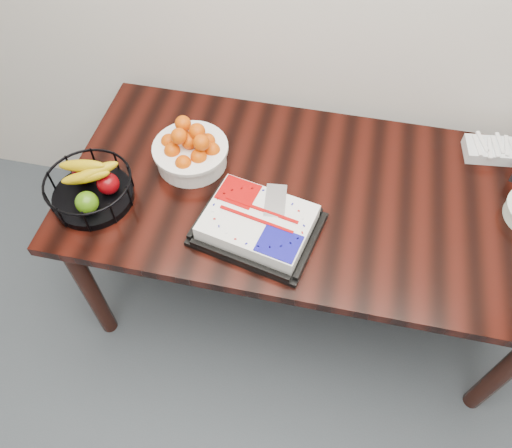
% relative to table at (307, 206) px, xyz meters
% --- Properties ---
extents(table, '(1.80, 0.90, 0.75)m').
position_rel_table_xyz_m(table, '(0.00, 0.00, 0.00)').
color(table, black).
rests_on(table, ground).
extents(cake_tray, '(0.46, 0.40, 0.08)m').
position_rel_table_xyz_m(cake_tray, '(-0.15, -0.21, 0.12)').
color(cake_tray, black).
rests_on(cake_tray, table).
extents(tangerine_bowl, '(0.28, 0.28, 0.18)m').
position_rel_table_xyz_m(tangerine_bowl, '(-0.46, 0.05, 0.16)').
color(tangerine_bowl, white).
rests_on(tangerine_bowl, table).
extents(fruit_basket, '(0.31, 0.31, 0.16)m').
position_rel_table_xyz_m(fruit_basket, '(-0.76, -0.20, 0.15)').
color(fruit_basket, black).
rests_on(fruit_basket, table).
extents(fork_bag, '(0.20, 0.14, 0.05)m').
position_rel_table_xyz_m(fork_bag, '(0.65, 0.34, 0.11)').
color(fork_bag, silver).
rests_on(fork_bag, table).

